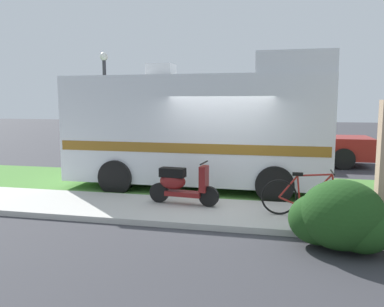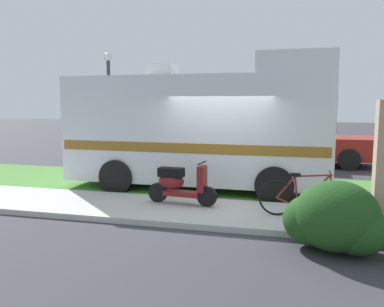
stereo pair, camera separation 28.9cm
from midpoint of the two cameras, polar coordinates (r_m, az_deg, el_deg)
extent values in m
plane|color=#38383D|center=(9.51, 3.09, -6.94)|extent=(80.00, 80.00, 0.00)
cube|color=beige|center=(8.36, 1.71, -8.55)|extent=(24.00, 2.00, 0.12)
cube|color=#4C8438|center=(10.95, 4.40, -4.82)|extent=(24.00, 3.40, 0.08)
cube|color=silver|center=(10.69, 0.04, 3.70)|extent=(6.83, 2.58, 2.73)
cube|color=silver|center=(10.43, 13.88, 12.26)|extent=(1.82, 2.40, 0.50)
cube|color=#8C601E|center=(10.73, 0.04, 1.52)|extent=(6.70, 2.60, 0.24)
cube|color=black|center=(10.44, 18.55, 5.84)|extent=(0.10, 2.13, 0.90)
cube|color=silver|center=(10.98, -5.26, 11.82)|extent=(0.71, 0.61, 0.36)
cylinder|color=black|center=(11.76, 11.48, -2.07)|extent=(0.90, 0.29, 0.90)
cylinder|color=black|center=(9.39, 11.01, -4.44)|extent=(0.90, 0.29, 0.90)
cylinder|color=black|center=(12.52, -7.07, -1.40)|extent=(0.90, 0.29, 0.90)
cylinder|color=black|center=(10.33, -11.70, -3.38)|extent=(0.90, 0.29, 0.90)
cylinder|color=black|center=(8.55, 1.49, -6.23)|extent=(0.45, 0.14, 0.44)
cylinder|color=black|center=(8.95, -5.68, -5.65)|extent=(0.45, 0.14, 0.44)
cube|color=maroon|center=(8.73, -2.18, -5.82)|extent=(0.84, 0.36, 0.10)
cube|color=black|center=(8.73, -3.77, -2.75)|extent=(0.58, 0.32, 0.20)
ellipsoid|color=maroon|center=(8.77, -3.76, -4.03)|extent=(0.63, 0.36, 0.36)
cube|color=maroon|center=(8.50, 0.75, -3.69)|extent=(0.17, 0.33, 0.56)
cylinder|color=black|center=(8.44, 0.75, -1.36)|extent=(0.09, 0.50, 0.04)
sphere|color=white|center=(8.47, 0.75, -2.49)|extent=(0.12, 0.12, 0.12)
torus|color=black|center=(8.12, 19.12, -6.38)|extent=(0.72, 0.04, 0.72)
torus|color=black|center=(8.07, 11.47, -6.20)|extent=(0.72, 0.04, 0.72)
cylinder|color=maroon|center=(8.05, 16.50, -5.16)|extent=(0.61, 0.04, 0.69)
cylinder|color=maroon|center=(8.04, 14.19, -5.28)|extent=(0.10, 0.04, 0.62)
cylinder|color=maroon|center=(7.99, 16.35, -3.01)|extent=(0.65, 0.04, 0.09)
cylinder|color=maroon|center=(8.09, 12.91, -6.80)|extent=(0.42, 0.04, 0.20)
cylinder|color=maroon|center=(8.02, 12.74, -4.67)|extent=(0.37, 0.04, 0.47)
cylinder|color=maroon|center=(8.06, 18.89, -4.65)|extent=(0.12, 0.04, 0.51)
cube|color=black|center=(7.97, 14.03, -2.92)|extent=(0.20, 0.10, 0.06)
cylinder|color=black|center=(8.01, 18.67, -2.61)|extent=(0.03, 0.52, 0.03)
cube|color=maroon|center=(15.52, 9.72, 2.55)|extent=(2.27, 1.96, 1.57)
cube|color=black|center=(15.49, 9.76, 4.35)|extent=(2.16, 1.98, 0.44)
cube|color=maroon|center=(15.64, 18.96, 0.86)|extent=(2.78, 1.96, 0.80)
cylinder|color=black|center=(14.68, 8.78, -0.40)|extent=(0.76, 0.24, 0.76)
cylinder|color=black|center=(16.54, 9.22, 0.47)|extent=(0.76, 0.24, 0.76)
cylinder|color=black|center=(14.79, 20.56, -0.73)|extent=(0.76, 0.24, 0.76)
cylinder|color=black|center=(16.64, 19.69, 0.17)|extent=(0.76, 0.24, 0.76)
ellipsoid|color=#1E4719|center=(6.69, 19.68, -8.34)|extent=(1.32, 1.19, 1.12)
ellipsoid|color=#1E4719|center=(6.81, 16.71, -9.08)|extent=(0.99, 0.89, 0.84)
ellipsoid|color=#1E4719|center=(6.68, 22.28, -9.95)|extent=(0.92, 0.83, 0.78)
cylinder|color=#333338|center=(14.07, -12.96, 5.33)|extent=(0.12, 0.12, 3.78)
sphere|color=silver|center=(14.15, -13.21, 13.48)|extent=(0.28, 0.28, 0.28)
camera|label=1|loc=(0.14, -90.85, -0.11)|focal=36.89mm
camera|label=2|loc=(0.14, 89.15, 0.11)|focal=36.89mm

